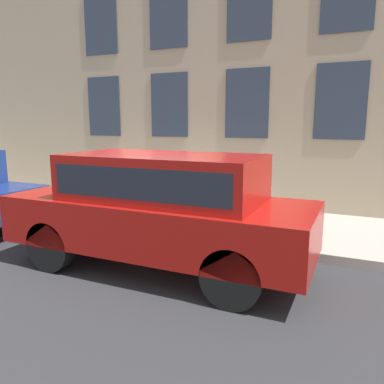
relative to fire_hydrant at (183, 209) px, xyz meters
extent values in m
plane|color=#2D2D30|center=(-0.69, 0.46, -0.53)|extent=(80.00, 80.00, 0.00)
cube|color=#A8A093|center=(0.90, 0.46, -0.44)|extent=(3.18, 60.00, 0.17)
cube|color=tan|center=(2.64, 0.46, 3.63)|extent=(0.30, 40.00, 8.32)
cube|color=#2D3847|center=(2.47, -2.96, 2.37)|extent=(0.03, 1.16, 1.78)
cube|color=#2D3847|center=(2.47, -0.68, 2.37)|extent=(0.03, 1.16, 1.78)
cube|color=#2D3847|center=(2.47, 1.60, 2.37)|extent=(0.03, 1.16, 1.78)
cube|color=#2D3847|center=(2.47, 3.89, 2.37)|extent=(0.03, 1.16, 1.78)
cube|color=#2D3847|center=(2.47, -0.68, 4.80)|extent=(0.03, 1.16, 1.78)
cube|color=#2D3847|center=(2.47, 1.60, 4.80)|extent=(0.03, 1.16, 1.78)
cube|color=#2D3847|center=(2.47, 3.89, 4.80)|extent=(0.03, 1.16, 1.78)
cylinder|color=red|center=(0.00, 0.00, -0.34)|extent=(0.28, 0.28, 0.04)
cylinder|color=red|center=(0.00, 0.00, -0.06)|extent=(0.21, 0.21, 0.60)
sphere|color=maroon|center=(0.00, 0.00, 0.24)|extent=(0.22, 0.22, 0.22)
cylinder|color=black|center=(0.00, 0.00, 0.30)|extent=(0.07, 0.07, 0.09)
cylinder|color=red|center=(0.00, -0.15, 0.01)|extent=(0.09, 0.10, 0.09)
cylinder|color=red|center=(0.00, 0.15, 0.01)|extent=(0.09, 0.10, 0.09)
cylinder|color=#998466|center=(0.08, -0.39, -0.05)|extent=(0.09, 0.09, 0.61)
cylinder|color=#998466|center=(0.21, -0.39, -0.05)|extent=(0.09, 0.09, 0.61)
cube|color=#268C4C|center=(0.14, -0.39, 0.48)|extent=(0.17, 0.12, 0.46)
cylinder|color=#268C4C|center=(0.02, -0.39, 0.49)|extent=(0.07, 0.07, 0.44)
cylinder|color=#268C4C|center=(0.26, -0.39, 0.49)|extent=(0.07, 0.07, 0.44)
sphere|color=brown|center=(0.14, -0.39, 0.82)|extent=(0.20, 0.20, 0.20)
cylinder|color=black|center=(-2.86, 1.02, -0.11)|extent=(0.24, 0.83, 0.83)
cylinder|color=black|center=(-1.27, 1.02, -0.11)|extent=(0.24, 0.83, 0.83)
cylinder|color=black|center=(-2.86, -2.08, -0.11)|extent=(0.24, 0.83, 0.83)
cylinder|color=black|center=(-1.27, -2.08, -0.11)|extent=(0.24, 0.83, 0.83)
cube|color=#A5140F|center=(-2.06, -0.53, 0.28)|extent=(1.82, 5.00, 0.78)
cube|color=#A5140F|center=(-2.06, -0.66, 1.03)|extent=(1.61, 3.10, 0.71)
cube|color=#1E232D|center=(-2.06, -0.66, 1.03)|extent=(1.62, 2.85, 0.46)
cylinder|color=black|center=(-1.11, 3.70, -0.15)|extent=(0.24, 0.76, 0.76)
camera|label=1|loc=(-7.22, -3.50, 1.86)|focal=35.00mm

